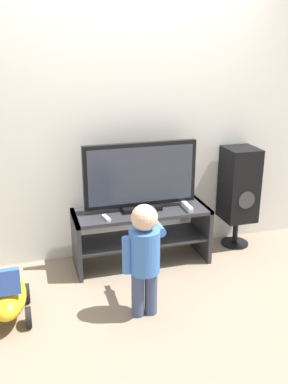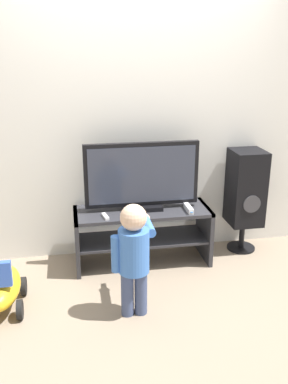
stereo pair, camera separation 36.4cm
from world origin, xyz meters
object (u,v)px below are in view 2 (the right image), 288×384
(television, at_px, (142,177))
(speaker_tower, at_px, (246,189))
(game_console, at_px, (189,208))
(child, at_px, (134,251))
(ride_on_toy, at_px, (1,287))
(remote_primary, at_px, (105,216))

(television, xyz_separation_m, speaker_tower, (1.00, 0.07, -0.20))
(game_console, relative_size, child, 0.22)
(game_console, relative_size, ride_on_toy, 0.32)
(remote_primary, relative_size, speaker_tower, 0.13)
(child, distance_m, ride_on_toy, 1.06)
(game_console, relative_size, speaker_tower, 0.19)
(game_console, bearing_deg, remote_primary, -178.12)
(game_console, relative_size, remote_primary, 1.42)
(child, relative_size, ride_on_toy, 1.48)
(television, relative_size, child, 1.15)
(remote_primary, height_order, child, child)
(child, height_order, speaker_tower, speaker_tower)
(child, bearing_deg, ride_on_toy, 166.65)
(game_console, distance_m, remote_primary, 0.74)
(remote_primary, xyz_separation_m, child, (0.14, -0.65, -0.01))
(game_console, distance_m, ride_on_toy, 1.67)
(television, height_order, ride_on_toy, television)
(television, xyz_separation_m, remote_primary, (-0.34, -0.14, -0.29))
(television, relative_size, game_console, 5.28)
(speaker_tower, relative_size, ride_on_toy, 1.68)
(television, distance_m, speaker_tower, 1.03)
(television, distance_m, child, 0.87)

